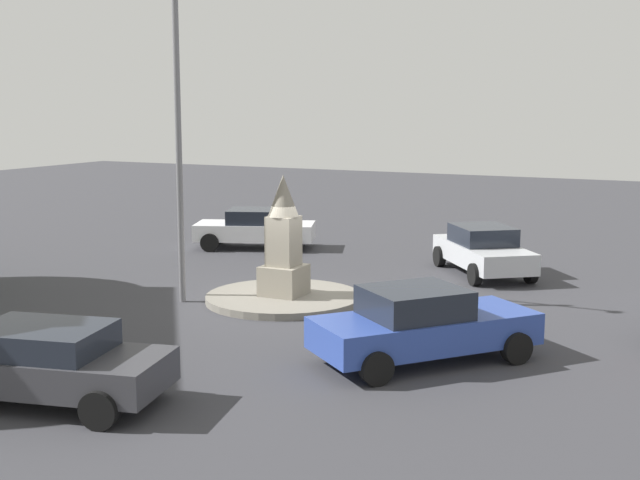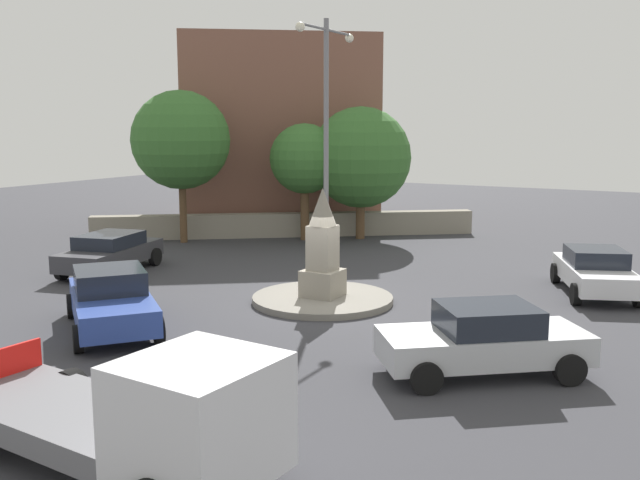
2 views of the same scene
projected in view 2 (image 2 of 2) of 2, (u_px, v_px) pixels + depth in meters
The scene contains 14 objects.
ground_plane at pixel (323, 302), 20.47m from camera, with size 80.00×80.00×0.00m, color #38383D.
traffic_island at pixel (323, 299), 20.46m from camera, with size 4.05×4.05×0.18m, color gray.
monument at pixel (323, 249), 20.22m from camera, with size 1.03×1.03×3.11m.
streetlamp at pixel (326, 126), 22.25m from camera, with size 3.46×0.28×8.25m.
car_dark_grey_near_island at pixel (110, 252), 24.44m from camera, with size 4.57×2.73×1.36m.
car_white_approaching at pixel (595, 271), 21.34m from camera, with size 4.48×3.10×1.39m.
car_blue_parked_left at pixel (111, 300), 17.66m from camera, with size 4.22×4.58×1.51m.
car_silver_far_side at pixel (484, 339), 14.46m from camera, with size 3.90×4.33×1.46m.
truck_white_parked_right at pixel (145, 419), 10.01m from camera, with size 2.58×5.75×2.04m.
stone_boundary_wall at pixel (286, 225), 32.25m from camera, with size 17.24×0.70×1.06m, color gray.
corner_building at pixel (278, 132), 36.07m from camera, with size 9.43×6.16×9.27m, color brown.
tree_near_wall at pixel (305, 159), 30.88m from camera, with size 3.05×3.05×5.09m.
tree_mid_cluster at pixel (181, 140), 30.06m from camera, with size 4.18×4.18×6.48m.
tree_far_corner at pixel (361, 158), 31.20m from camera, with size 4.43×4.43×5.82m.
Camera 2 is at (17.49, 9.52, 5.09)m, focal length 39.96 mm.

